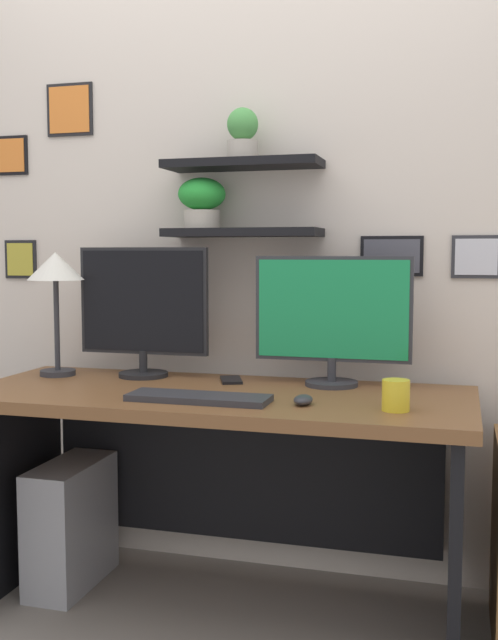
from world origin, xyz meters
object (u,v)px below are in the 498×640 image
at_px(monitor_right, 333,316).
at_px(computer_tower_left, 71,524).
at_px(monitor_left, 143,308).
at_px(computer_mouse, 303,400).
at_px(desk_lamp, 56,275).
at_px(cell_phone, 231,380).
at_px(keyboard, 198,398).
at_px(coffee_mug, 396,395).
at_px(desk, 221,450).

xyz_separation_m(monitor_right, computer_tower_left, (-0.92, -0.16, -0.76)).
height_order(monitor_left, computer_mouse, monitor_left).
xyz_separation_m(desk_lamp, cell_phone, (0.66, 0.05, -0.36)).
relative_size(monitor_left, computer_mouse, 5.46).
xyz_separation_m(computer_mouse, desk_lamp, (-0.98, 0.28, 0.35)).
bearing_deg(computer_mouse, computer_tower_left, 167.80).
relative_size(monitor_left, cell_phone, 3.51).
bearing_deg(cell_phone, keyboard, -110.92).
bearing_deg(computer_tower_left, keyboard, -21.47).
relative_size(keyboard, desk_lamp, 0.97).
height_order(keyboard, computer_tower_left, keyboard).
distance_m(monitor_left, keyboard, 0.57).
relative_size(monitor_left, coffee_mug, 5.46).
height_order(cell_phone, computer_tower_left, cell_phone).
bearing_deg(desk_lamp, keyboard, -25.33).
bearing_deg(desk, coffee_mug, -18.48).
relative_size(keyboard, computer_mouse, 4.89).
distance_m(monitor_left, desk_lamp, 0.34).
height_order(monitor_right, computer_tower_left, monitor_right).
bearing_deg(monitor_left, desk_lamp, -168.01).
distance_m(keyboard, desk_lamp, 0.82).
relative_size(cell_phone, computer_tower_left, 0.31).
bearing_deg(desk_lamp, cell_phone, 4.29).
distance_m(desk_lamp, computer_tower_left, 0.90).
bearing_deg(cell_phone, computer_mouse, -67.08).
xyz_separation_m(desk, monitor_left, (-0.35, 0.16, 0.46)).
bearing_deg(desk_lamp, monitor_left, 11.99).
bearing_deg(desk, monitor_left, 155.01).
bearing_deg(monitor_left, monitor_right, 0.00).
bearing_deg(keyboard, monitor_right, 47.38).
bearing_deg(cell_phone, monitor_right, -18.89).
height_order(desk, coffee_mug, coffee_mug).
height_order(desk, computer_tower_left, desk).
bearing_deg(desk_lamp, desk, -8.12).
height_order(desk_lamp, computer_tower_left, desk_lamp).
bearing_deg(keyboard, coffee_mug, 1.95).
xyz_separation_m(coffee_mug, computer_tower_left, (-1.17, 0.20, -0.57)).
xyz_separation_m(desk, cell_phone, (-0.01, 0.14, 0.21)).
height_order(keyboard, cell_phone, keyboard).
xyz_separation_m(monitor_right, cell_phone, (-0.36, -0.02, -0.23)).
bearing_deg(cell_phone, coffee_mug, -51.45).
relative_size(monitor_right, desk_lamp, 1.18).
distance_m(keyboard, computer_tower_left, 0.81).
bearing_deg(computer_tower_left, desk_lamp, 135.77).
xyz_separation_m(monitor_left, keyboard, (0.35, -0.38, -0.24)).
height_order(computer_mouse, coffee_mug, coffee_mug).
height_order(computer_mouse, cell_phone, computer_mouse).
height_order(computer_mouse, desk_lamp, desk_lamp).
distance_m(monitor_left, monitor_right, 0.70).
distance_m(keyboard, cell_phone, 0.36).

